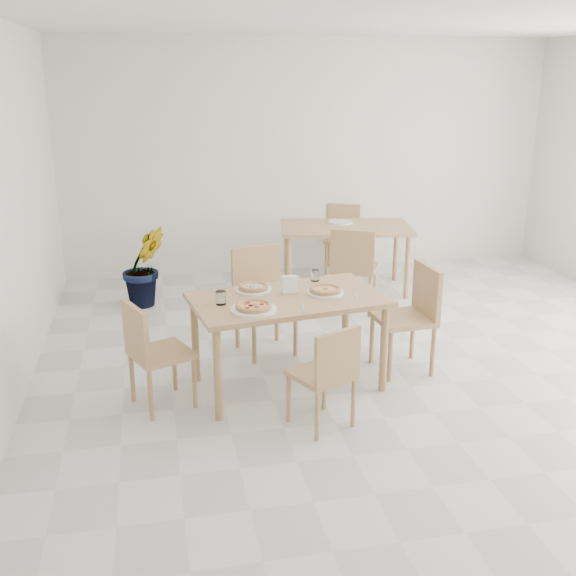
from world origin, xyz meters
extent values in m
plane|color=silver|center=(0.00, 0.00, 0.00)|extent=(7.00, 7.00, 0.00)
plane|color=white|center=(0.00, 0.00, 2.80)|extent=(7.00, 7.00, 0.00)
plane|color=silver|center=(0.00, 3.50, 1.40)|extent=(6.00, 0.00, 6.00)
cube|color=#A68055|center=(-0.96, 0.23, 0.73)|extent=(1.58, 1.05, 0.04)
cylinder|color=#A68055|center=(-1.56, -0.22, 0.35)|extent=(0.06, 0.06, 0.71)
cylinder|color=#A68055|center=(-0.25, -0.01, 0.35)|extent=(0.06, 0.06, 0.71)
cylinder|color=#A68055|center=(-1.67, 0.47, 0.35)|extent=(0.06, 0.06, 0.71)
cylinder|color=#A68055|center=(-0.36, 0.68, 0.35)|extent=(0.06, 0.06, 0.71)
cube|color=tan|center=(-0.86, -0.43, 0.39)|extent=(0.50, 0.50, 0.04)
cube|color=tan|center=(-0.78, -0.58, 0.59)|extent=(0.36, 0.19, 0.36)
cylinder|color=tan|center=(-0.78, -0.21, 0.19)|extent=(0.03, 0.03, 0.37)
cylinder|color=tan|center=(-1.07, -0.35, 0.19)|extent=(0.03, 0.03, 0.37)
cylinder|color=tan|center=(-0.64, -0.51, 0.19)|extent=(0.03, 0.03, 0.37)
cylinder|color=tan|center=(-0.94, -0.64, 0.19)|extent=(0.03, 0.03, 0.37)
cube|color=tan|center=(-1.01, 0.94, 0.47)|extent=(0.56, 0.56, 0.04)
cube|color=tan|center=(-1.06, 1.14, 0.71)|extent=(0.46, 0.15, 0.44)
cylinder|color=tan|center=(-1.16, 0.70, 0.22)|extent=(0.04, 0.04, 0.45)
cylinder|color=tan|center=(-0.77, 0.80, 0.22)|extent=(0.04, 0.04, 0.45)
cylinder|color=tan|center=(-1.25, 1.09, 0.22)|extent=(0.04, 0.04, 0.45)
cylinder|color=tan|center=(-0.87, 1.18, 0.22)|extent=(0.04, 0.04, 0.45)
cube|color=tan|center=(-1.94, 0.10, 0.42)|extent=(0.53, 0.53, 0.04)
cube|color=tan|center=(-2.11, 0.03, 0.63)|extent=(0.19, 0.39, 0.39)
cylinder|color=tan|center=(-1.71, 0.01, 0.20)|extent=(0.03, 0.03, 0.40)
cylinder|color=tan|center=(-1.85, 0.33, 0.20)|extent=(0.03, 0.03, 0.40)
cylinder|color=tan|center=(-2.04, -0.13, 0.20)|extent=(0.03, 0.03, 0.40)
cylinder|color=tan|center=(-2.17, 0.20, 0.20)|extent=(0.03, 0.03, 0.40)
cube|color=tan|center=(0.04, 0.34, 0.45)|extent=(0.47, 0.47, 0.04)
cube|color=tan|center=(0.24, 0.35, 0.69)|extent=(0.07, 0.45, 0.42)
cylinder|color=tan|center=(-0.16, 0.51, 0.22)|extent=(0.04, 0.04, 0.43)
cylinder|color=tan|center=(-0.14, 0.13, 0.22)|extent=(0.04, 0.04, 0.43)
cylinder|color=tan|center=(0.22, 0.54, 0.22)|extent=(0.04, 0.04, 0.43)
cylinder|color=tan|center=(0.24, 0.16, 0.22)|extent=(0.04, 0.04, 0.43)
cylinder|color=white|center=(-0.66, 0.25, 0.76)|extent=(0.29, 0.29, 0.02)
cylinder|color=white|center=(-1.20, 0.43, 0.76)|extent=(0.29, 0.29, 0.02)
cylinder|color=white|center=(-1.26, -0.02, 0.76)|extent=(0.34, 0.34, 0.02)
cylinder|color=tan|center=(-0.66, 0.25, 0.77)|extent=(0.31, 0.31, 0.01)
torus|color=tan|center=(-0.66, 0.25, 0.78)|extent=(0.31, 0.31, 0.03)
cylinder|color=#D45225|center=(-0.66, 0.25, 0.78)|extent=(0.24, 0.24, 0.01)
ellipsoid|color=#145714|center=(-0.66, 0.25, 0.79)|extent=(0.05, 0.03, 0.01)
cylinder|color=tan|center=(-1.20, 0.43, 0.77)|extent=(0.26, 0.26, 0.01)
torus|color=tan|center=(-1.20, 0.43, 0.78)|extent=(0.27, 0.27, 0.03)
cylinder|color=beige|center=(-1.20, 0.43, 0.78)|extent=(0.20, 0.20, 0.01)
cylinder|color=tan|center=(-1.26, -0.02, 0.77)|extent=(0.34, 0.34, 0.01)
torus|color=tan|center=(-1.26, -0.02, 0.78)|extent=(0.34, 0.34, 0.03)
cylinder|color=#D45225|center=(-1.26, -0.02, 0.78)|extent=(0.26, 0.26, 0.01)
cylinder|color=white|center=(-1.48, 0.16, 0.80)|extent=(0.08, 0.08, 0.10)
cylinder|color=white|center=(-0.65, 0.59, 0.80)|extent=(0.07, 0.07, 0.09)
cube|color=silver|center=(-0.93, 0.30, 0.76)|extent=(0.13, 0.07, 0.01)
cube|color=white|center=(-0.93, 0.30, 0.83)|extent=(0.12, 0.05, 0.13)
cube|color=silver|center=(-0.43, 0.15, 0.75)|extent=(0.05, 0.18, 0.01)
cube|color=silver|center=(-0.90, -0.05, 0.75)|extent=(0.04, 0.17, 0.01)
cube|color=tan|center=(0.18, 2.54, 0.73)|extent=(1.56, 1.06, 0.04)
cylinder|color=tan|center=(-0.52, 2.31, 0.35)|extent=(0.06, 0.06, 0.71)
cylinder|color=tan|center=(0.76, 2.09, 0.35)|extent=(0.06, 0.06, 0.71)
cylinder|color=tan|center=(-0.40, 2.98, 0.35)|extent=(0.06, 0.06, 0.71)
cylinder|color=tan|center=(0.88, 2.76, 0.35)|extent=(0.06, 0.06, 0.71)
cube|color=tan|center=(0.09, 1.85, 0.46)|extent=(0.60, 0.60, 0.04)
cube|color=tan|center=(0.00, 1.67, 0.69)|extent=(0.42, 0.24, 0.43)
cylinder|color=tan|center=(0.35, 1.94, 0.22)|extent=(0.04, 0.04, 0.44)
cylinder|color=tan|center=(0.00, 2.11, 0.22)|extent=(0.04, 0.04, 0.44)
cylinder|color=tan|center=(0.18, 1.60, 0.22)|extent=(0.04, 0.04, 0.44)
cylinder|color=tan|center=(-0.17, 1.77, 0.22)|extent=(0.04, 0.04, 0.44)
cube|color=tan|center=(0.35, 3.25, 0.42)|extent=(0.53, 0.53, 0.04)
cube|color=tan|center=(0.42, 3.42, 0.63)|extent=(0.39, 0.18, 0.39)
cylinder|color=tan|center=(0.13, 3.15, 0.20)|extent=(0.03, 0.03, 0.40)
cylinder|color=tan|center=(0.45, 3.03, 0.20)|extent=(0.03, 0.03, 0.40)
cylinder|color=tan|center=(0.25, 3.48, 0.20)|extent=(0.03, 0.03, 0.40)
cylinder|color=tan|center=(0.58, 3.35, 0.20)|extent=(0.03, 0.03, 0.40)
cylinder|color=white|center=(0.16, 2.69, 0.76)|extent=(0.28, 0.28, 0.02)
imported|color=#2A5C1B|center=(-2.05, 2.44, 0.43)|extent=(0.58, 0.53, 0.87)
camera|label=1|loc=(-1.95, -4.58, 2.42)|focal=42.00mm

